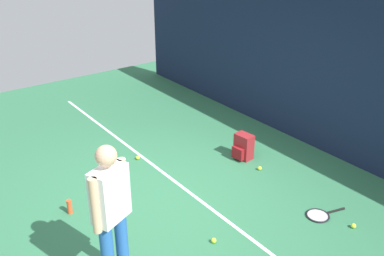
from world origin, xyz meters
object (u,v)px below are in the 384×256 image
at_px(tennis_racket, 319,215).
at_px(tennis_ball_by_fence, 138,158).
at_px(tennis_ball_far_left, 260,168).
at_px(tennis_player, 111,209).
at_px(tennis_ball_mid_court, 214,240).
at_px(water_bottle, 70,207).
at_px(backpack, 243,147).
at_px(tennis_ball_near_player, 354,226).

xyz_separation_m(tennis_racket, tennis_ball_by_fence, (-2.86, -1.19, 0.02)).
bearing_deg(tennis_ball_by_fence, tennis_ball_far_left, 43.33).
relative_size(tennis_player, tennis_ball_far_left, 25.76).
distance_m(tennis_player, tennis_ball_mid_court, 1.58).
bearing_deg(tennis_ball_mid_court, tennis_racket, 73.86).
relative_size(tennis_racket, tennis_ball_far_left, 9.65).
relative_size(tennis_racket, tennis_ball_by_fence, 9.65).
distance_m(tennis_player, water_bottle, 1.74).
bearing_deg(tennis_player, backpack, -1.13).
xyz_separation_m(tennis_ball_near_player, tennis_ball_mid_court, (-0.87, -1.66, 0.00)).
xyz_separation_m(tennis_ball_near_player, tennis_ball_far_left, (-1.80, 0.07, 0.00)).
xyz_separation_m(tennis_racket, backpack, (-1.83, 0.26, 0.20)).
bearing_deg(tennis_ball_far_left, tennis_ball_by_fence, -136.67).
bearing_deg(tennis_ball_by_fence, backpack, 54.78).
relative_size(tennis_ball_near_player, tennis_ball_far_left, 1.00).
height_order(tennis_ball_near_player, water_bottle, water_bottle).
distance_m(tennis_player, tennis_ball_by_fence, 2.92).
height_order(tennis_racket, tennis_ball_by_fence, tennis_ball_by_fence).
xyz_separation_m(tennis_player, tennis_ball_far_left, (-0.78, 2.99, -0.93)).
distance_m(backpack, tennis_ball_near_player, 2.28).
bearing_deg(tennis_ball_by_fence, tennis_player, -35.01).
distance_m(backpack, water_bottle, 2.99).
bearing_deg(tennis_player, tennis_ball_far_left, -8.73).
height_order(tennis_player, tennis_ball_mid_court, tennis_player).
distance_m(tennis_ball_by_fence, water_bottle, 1.70).
xyz_separation_m(tennis_ball_near_player, water_bottle, (-2.54, -2.85, 0.07)).
height_order(backpack, water_bottle, backpack).
height_order(tennis_player, tennis_racket, tennis_player).
xyz_separation_m(tennis_player, tennis_ball_mid_court, (0.15, 1.27, -0.93)).
relative_size(tennis_ball_near_player, tennis_ball_by_fence, 1.00).
bearing_deg(tennis_ball_mid_court, tennis_ball_near_player, 62.18).
xyz_separation_m(tennis_racket, tennis_ball_mid_court, (-0.44, -1.51, 0.02)).
bearing_deg(tennis_racket, tennis_ball_by_fence, -52.43).
relative_size(tennis_racket, tennis_ball_near_player, 9.65).
distance_m(tennis_racket, tennis_ball_by_fence, 3.10).
bearing_deg(backpack, tennis_ball_far_left, -12.15).
xyz_separation_m(backpack, water_bottle, (-0.28, -2.97, -0.11)).
bearing_deg(backpack, tennis_ball_by_fence, -131.08).
distance_m(tennis_player, tennis_ball_far_left, 3.23).
bearing_deg(tennis_player, tennis_racket, -35.29).
relative_size(tennis_player, backpack, 3.86).
bearing_deg(tennis_ball_mid_court, water_bottle, -144.36).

